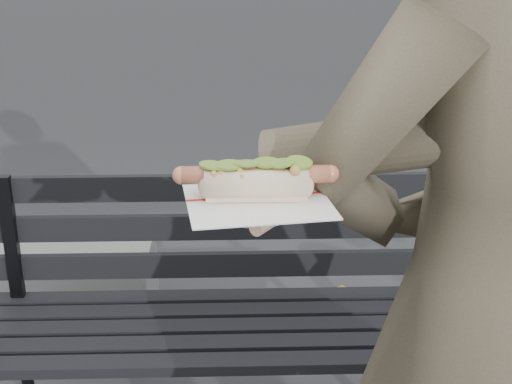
# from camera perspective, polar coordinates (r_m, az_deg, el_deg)

# --- Properties ---
(park_bench) EXTENTS (1.50, 0.44, 0.88)m
(park_bench) POSITION_cam_1_polar(r_m,az_deg,el_deg) (2.16, -2.54, -8.60)
(park_bench) COLOR black
(park_bench) RESTS_ON ground
(concrete_block) EXTENTS (1.20, 0.40, 0.40)m
(concrete_block) POSITION_cam_1_polar(r_m,az_deg,el_deg) (3.04, -19.63, -7.61)
(concrete_block) COLOR slate
(concrete_block) RESTS_ON ground
(person) EXTENTS (0.80, 0.64, 1.91)m
(person) POSITION_cam_1_polar(r_m,az_deg,el_deg) (1.27, 18.21, -9.79)
(person) COLOR #413B2B
(person) RESTS_ON ground
(held_hotdog) EXTENTS (0.63, 0.32, 0.20)m
(held_hotdog) POSITION_cam_1_polar(r_m,az_deg,el_deg) (1.05, 10.47, 3.24)
(held_hotdog) COLOR #413B2B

